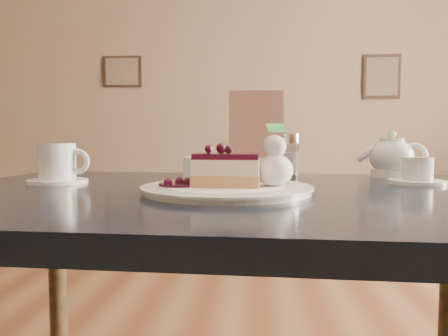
# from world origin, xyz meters

# --- Properties ---
(main_table) EXTENTS (1.22, 0.85, 0.74)m
(main_table) POSITION_xyz_m (0.21, 0.17, 0.67)
(main_table) COLOR black
(main_table) RESTS_ON ground
(dessert_plate) EXTENTS (0.30, 0.30, 0.01)m
(dessert_plate) POSITION_xyz_m (0.20, 0.12, 0.75)
(dessert_plate) COLOR white
(dessert_plate) RESTS_ON main_table
(cheesecake_slice) EXTENTS (0.12, 0.09, 0.06)m
(cheesecake_slice) POSITION_xyz_m (0.20, 0.12, 0.78)
(cheesecake_slice) COLOR #EFB465
(cheesecake_slice) RESTS_ON dessert_plate
(whipped_cream) EXTENTS (0.07, 0.07, 0.06)m
(whipped_cream) POSITION_xyz_m (0.29, 0.13, 0.78)
(whipped_cream) COLOR white
(whipped_cream) RESTS_ON dessert_plate
(berry_sauce) EXTENTS (0.08, 0.08, 0.01)m
(berry_sauce) POSITION_xyz_m (0.12, 0.12, 0.76)
(berry_sauce) COLOR black
(berry_sauce) RESTS_ON dessert_plate
(coffee_set) EXTENTS (0.14, 0.13, 0.09)m
(coffee_set) POSITION_xyz_m (-0.18, 0.27, 0.78)
(coffee_set) COLOR white
(coffee_set) RESTS_ON main_table
(tea_set) EXTENTS (0.17, 0.28, 0.10)m
(tea_set) POSITION_xyz_m (0.60, 0.44, 0.79)
(tea_set) COLOR white
(tea_set) RESTS_ON main_table
(menu_card) EXTENTS (0.14, 0.04, 0.22)m
(menu_card) POSITION_xyz_m (0.25, 0.46, 0.85)
(menu_card) COLOR beige
(menu_card) RESTS_ON main_table
(sugar_shaker) EXTENTS (0.06, 0.06, 0.11)m
(sugar_shaker) POSITION_xyz_m (0.34, 0.49, 0.80)
(sugar_shaker) COLOR white
(sugar_shaker) RESTS_ON main_table
(napkin_stack) EXTENTS (0.12, 0.12, 0.05)m
(napkin_stack) POSITION_xyz_m (0.13, 0.49, 0.77)
(napkin_stack) COLOR white
(napkin_stack) RESTS_ON main_table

